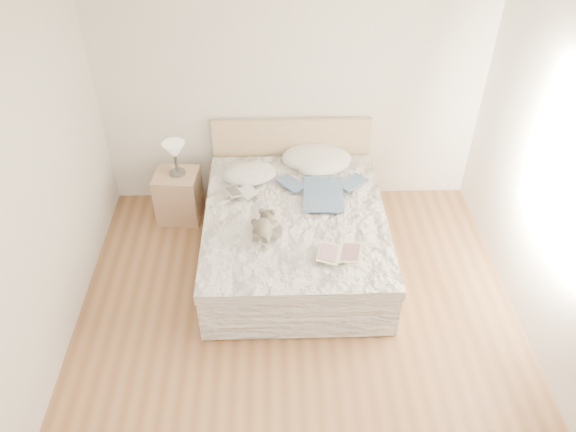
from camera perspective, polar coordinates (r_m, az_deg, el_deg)
The scene contains 15 objects.
floor at distance 4.96m, azimuth 1.20°, elevation -13.29°, with size 4.00×4.50×0.00m, color brown.
ceiling at distance 3.27m, azimuth 1.86°, elevation 17.01°, with size 4.00×4.50×0.00m, color white.
wall_back at distance 5.88m, azimuth 0.35°, elevation 13.01°, with size 4.00×0.02×2.70m, color silver.
wall_left at distance 4.37m, azimuth -25.76°, elevation -1.69°, with size 0.02×4.50×2.70m, color silver.
window at distance 4.69m, azimuth 26.37°, elevation 2.59°, with size 0.02×1.30×1.10m, color white.
bed at distance 5.56m, azimuth 0.68°, elevation -1.58°, with size 1.72×2.14×1.00m.
nightstand at distance 6.18m, azimuth -11.06°, elevation 2.02°, with size 0.45×0.40×0.56m, color tan.
table_lamp at distance 5.89m, azimuth -11.46°, elevation 6.39°, with size 0.26×0.26×0.37m.
pillow_left at distance 5.79m, azimuth -3.86°, elevation 4.30°, with size 0.54×0.38×0.16m, color white.
pillow_middle at distance 6.05m, azimuth 2.56°, elevation 6.06°, with size 0.68×0.47×0.20m, color white.
pillow_right at distance 5.97m, azimuth 3.77°, elevation 5.49°, with size 0.62×0.44×0.19m, color white.
blouse at distance 5.52m, azimuth 3.60°, elevation 2.24°, with size 0.62×0.66×0.02m, color #334969, non-canonical shape.
photo_book at distance 5.55m, azimuth -4.82°, elevation 2.44°, with size 0.29×0.20×0.02m, color silver.
childrens_book at distance 4.87m, azimuth 5.25°, elevation -3.81°, with size 0.39×0.26×0.03m, color beige.
teddy_bear at distance 5.02m, azimuth -2.59°, elevation -1.73°, with size 0.22×0.31×0.17m, color brown, non-canonical shape.
Camera 1 is at (-0.19, -3.03, 3.92)m, focal length 35.00 mm.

